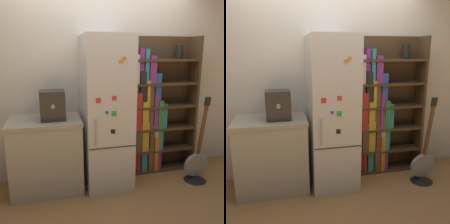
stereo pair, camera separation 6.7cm
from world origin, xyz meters
The scene contains 7 objects.
ground_plane centered at (0.00, 0.00, 0.00)m, with size 16.00×16.00×0.00m, color #A87542.
wall_back centered at (0.00, 0.47, 1.30)m, with size 8.00×0.05×2.60m.
refrigerator centered at (0.00, 0.12, 0.93)m, with size 0.56×0.68×1.85m.
bookshelf centered at (0.69, 0.33, 0.84)m, with size 0.98×0.29×1.86m.
kitchen_counter centered at (-0.74, 0.15, 0.44)m, with size 0.84×0.61×0.89m.
espresso_machine centered at (-0.64, 0.13, 1.06)m, with size 0.28×0.32×0.34m.
guitar centered at (1.14, -0.15, 0.17)m, with size 0.32×0.29×1.14m.
Camera 1 is at (-0.68, -2.78, 1.65)m, focal length 40.00 mm.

